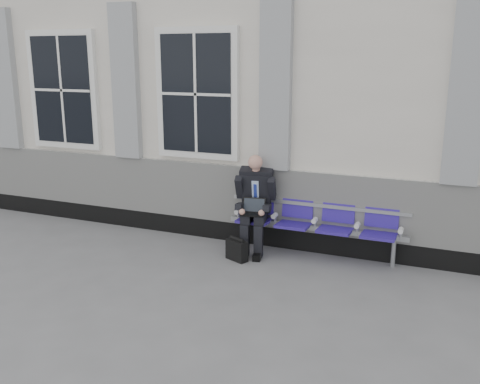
% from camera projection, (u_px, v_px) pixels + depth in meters
% --- Properties ---
extents(ground, '(70.00, 70.00, 0.00)m').
position_uv_depth(ground, '(130.00, 264.00, 7.41)').
color(ground, slate).
rests_on(ground, ground).
extents(station_building, '(14.40, 4.40, 4.49)m').
position_uv_depth(station_building, '(228.00, 88.00, 9.98)').
color(station_building, silver).
rests_on(station_building, ground).
extents(bench, '(2.60, 0.47, 0.91)m').
position_uv_depth(bench, '(316.00, 219.00, 7.62)').
color(bench, '#9EA0A3').
rests_on(bench, ground).
extents(businessman, '(0.62, 0.83, 1.44)m').
position_uv_depth(businessman, '(255.00, 200.00, 7.77)').
color(businessman, black).
rests_on(businessman, ground).
extents(briefcase, '(0.36, 0.26, 0.34)m').
position_uv_depth(briefcase, '(237.00, 250.00, 7.53)').
color(briefcase, black).
rests_on(briefcase, ground).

